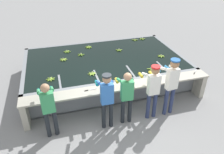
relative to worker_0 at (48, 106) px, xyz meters
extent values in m
plane|color=gray|center=(2.04, 0.28, -0.94)|extent=(80.00, 80.00, 0.00)
cube|color=gray|center=(2.04, 2.43, -0.91)|extent=(5.60, 3.39, 0.06)
cube|color=gray|center=(2.04, 0.79, -0.52)|extent=(5.60, 0.12, 0.83)
cube|color=gray|center=(2.04, 4.06, -0.52)|extent=(5.60, 0.12, 0.83)
cube|color=gray|center=(-0.70, 2.43, -0.52)|extent=(0.12, 3.39, 0.83)
cube|color=gray|center=(4.78, 2.43, -0.52)|extent=(0.12, 3.39, 0.83)
cube|color=black|center=(2.04, 2.43, -0.49)|extent=(5.36, 3.15, 0.76)
cube|color=gray|center=(0.36, 1.25, -0.52)|extent=(0.06, 0.80, 0.83)
cube|color=gray|center=(1.48, 1.25, -0.52)|extent=(0.06, 0.80, 0.83)
cube|color=gray|center=(2.60, 1.25, -0.52)|extent=(0.06, 0.80, 0.83)
cube|color=gray|center=(3.72, 1.25, -0.52)|extent=(0.06, 0.80, 0.83)
cube|color=#A8A393|center=(2.04, 0.51, -0.13)|extent=(5.60, 0.45, 0.05)
cube|color=#A8A393|center=(-0.66, 0.51, -0.55)|extent=(0.16, 0.41, 0.78)
cube|color=#A8A393|center=(4.74, 0.51, -0.55)|extent=(0.16, 0.41, 0.78)
cylinder|color=#1E2328|center=(-0.10, -0.04, -0.55)|extent=(0.11, 0.11, 0.78)
cylinder|color=#1E2328|center=(0.10, -0.03, -0.55)|extent=(0.11, 0.11, 0.78)
cube|color=#38995B|center=(0.00, -0.04, 0.12)|extent=(0.33, 0.20, 0.55)
sphere|color=tan|center=(0.00, -0.04, 0.53)|extent=(0.21, 0.21, 0.21)
cylinder|color=#38995B|center=(-0.18, 0.20, 0.31)|extent=(0.11, 0.31, 0.18)
cylinder|color=teal|center=(-0.20, 0.45, 0.15)|extent=(0.10, 0.21, 0.08)
cylinder|color=#38995B|center=(0.14, 0.23, 0.31)|extent=(0.11, 0.31, 0.18)
cylinder|color=teal|center=(0.12, 0.48, 0.15)|extent=(0.10, 0.21, 0.08)
cylinder|color=#1E2328|center=(1.35, -0.12, -0.53)|extent=(0.11, 0.11, 0.81)
cylinder|color=#1E2328|center=(1.55, -0.13, -0.53)|extent=(0.11, 0.11, 0.81)
cube|color=blue|center=(1.45, -0.12, 0.16)|extent=(0.32, 0.18, 0.57)
sphere|color=tan|center=(1.45, -0.12, 0.58)|extent=(0.22, 0.22, 0.22)
cylinder|color=#282D33|center=(1.45, -0.12, 0.68)|extent=(0.23, 0.23, 0.04)
cylinder|color=blue|center=(1.29, 0.13, 0.36)|extent=(0.09, 0.31, 0.18)
cylinder|color=teal|center=(1.30, 0.38, 0.19)|extent=(0.09, 0.20, 0.08)
cylinder|color=blue|center=(1.61, 0.12, 0.36)|extent=(0.09, 0.31, 0.18)
cylinder|color=teal|center=(1.62, 0.37, 0.19)|extent=(0.09, 0.20, 0.08)
cylinder|color=#1E2328|center=(1.90, -0.07, -0.55)|extent=(0.11, 0.11, 0.78)
cylinder|color=#1E2328|center=(2.10, -0.09, -0.55)|extent=(0.11, 0.11, 0.78)
cube|color=#38995B|center=(2.00, -0.08, 0.12)|extent=(0.33, 0.19, 0.55)
sphere|color=tan|center=(2.00, -0.08, 0.53)|extent=(0.21, 0.21, 0.21)
cylinder|color=#38995B|center=(1.86, 0.18, 0.31)|extent=(0.10, 0.31, 0.18)
cylinder|color=gold|center=(1.87, 0.43, 0.14)|extent=(0.10, 0.21, 0.08)
cylinder|color=#38995B|center=(2.18, 0.16, 0.31)|extent=(0.10, 0.31, 0.18)
cylinder|color=gold|center=(2.19, 0.41, 0.14)|extent=(0.10, 0.21, 0.08)
cylinder|color=navy|center=(2.65, -0.09, -0.53)|extent=(0.11, 0.11, 0.82)
cylinder|color=navy|center=(2.85, -0.08, -0.53)|extent=(0.11, 0.11, 0.82)
cube|color=white|center=(2.75, -0.09, 0.17)|extent=(0.32, 0.18, 0.58)
sphere|color=#9E704C|center=(2.75, -0.09, 0.60)|extent=(0.22, 0.22, 0.22)
cylinder|color=red|center=(2.75, -0.09, 0.70)|extent=(0.23, 0.23, 0.04)
cylinder|color=white|center=(2.58, 0.16, 0.38)|extent=(0.09, 0.31, 0.18)
cylinder|color=gold|center=(2.58, 0.41, 0.21)|extent=(0.09, 0.20, 0.08)
cylinder|color=white|center=(2.90, 0.17, 0.38)|extent=(0.09, 0.31, 0.18)
cylinder|color=gold|center=(2.90, 0.42, 0.21)|extent=(0.09, 0.20, 0.08)
cylinder|color=navy|center=(3.20, -0.08, -0.50)|extent=(0.11, 0.11, 0.87)
cylinder|color=navy|center=(3.40, -0.06, -0.50)|extent=(0.11, 0.11, 0.87)
cube|color=white|center=(3.30, -0.07, 0.24)|extent=(0.34, 0.20, 0.62)
sphere|color=#9E704C|center=(3.30, -0.07, 0.70)|extent=(0.24, 0.24, 0.24)
cylinder|color=#1E5199|center=(3.30, -0.07, 0.81)|extent=(0.25, 0.25, 0.04)
cylinder|color=white|center=(3.11, 0.17, 0.47)|extent=(0.11, 0.32, 0.18)
cylinder|color=teal|center=(3.09, 0.41, 0.30)|extent=(0.10, 0.21, 0.08)
cylinder|color=white|center=(3.43, 0.20, 0.47)|extent=(0.11, 0.32, 0.18)
cylinder|color=teal|center=(3.41, 0.45, 0.30)|extent=(0.10, 0.21, 0.08)
ellipsoid|color=#7FAD33|center=(0.78, 3.39, -0.09)|extent=(0.09, 0.17, 0.04)
ellipsoid|color=#7FAD33|center=(0.75, 3.34, -0.09)|extent=(0.17, 0.07, 0.04)
ellipsoid|color=#7FAD33|center=(0.76, 3.29, -0.09)|extent=(0.14, 0.15, 0.04)
ellipsoid|color=#7FAD33|center=(0.82, 3.28, -0.09)|extent=(0.09, 0.17, 0.04)
ellipsoid|color=#7FAD33|center=(0.85, 3.32, -0.09)|extent=(0.17, 0.07, 0.04)
ellipsoid|color=#7FAD33|center=(0.84, 3.37, -0.09)|extent=(0.14, 0.15, 0.04)
cylinder|color=tan|center=(0.80, 3.33, -0.06)|extent=(0.03, 0.03, 0.04)
ellipsoid|color=#93BC3D|center=(3.71, 3.72, -0.09)|extent=(0.09, 0.17, 0.04)
ellipsoid|color=#93BC3D|center=(3.78, 3.76, -0.09)|extent=(0.17, 0.09, 0.04)
ellipsoid|color=#93BC3D|center=(3.75, 3.83, -0.09)|extent=(0.09, 0.17, 0.04)
ellipsoid|color=#93BC3D|center=(3.68, 3.79, -0.09)|extent=(0.17, 0.09, 0.04)
cylinder|color=tan|center=(3.73, 3.77, -0.06)|extent=(0.03, 0.03, 0.04)
ellipsoid|color=#75A333|center=(1.28, 2.96, -0.09)|extent=(0.10, 0.17, 0.04)
ellipsoid|color=#75A333|center=(1.22, 2.95, -0.09)|extent=(0.15, 0.14, 0.04)
ellipsoid|color=#75A333|center=(1.21, 2.88, -0.09)|extent=(0.16, 0.12, 0.04)
ellipsoid|color=#75A333|center=(1.27, 2.86, -0.09)|extent=(0.08, 0.17, 0.04)
ellipsoid|color=#75A333|center=(1.31, 2.91, -0.09)|extent=(0.17, 0.05, 0.04)
cylinder|color=tan|center=(1.26, 2.91, -0.06)|extent=(0.03, 0.03, 0.04)
ellipsoid|color=#7FAD33|center=(2.76, 2.87, -0.09)|extent=(0.10, 0.17, 0.04)
ellipsoid|color=#7FAD33|center=(2.80, 2.93, -0.09)|extent=(0.17, 0.05, 0.04)
ellipsoid|color=#7FAD33|center=(2.75, 2.98, -0.09)|extent=(0.08, 0.17, 0.04)
ellipsoid|color=#7FAD33|center=(2.69, 2.95, -0.09)|extent=(0.16, 0.12, 0.04)
ellipsoid|color=#7FAD33|center=(2.70, 2.89, -0.09)|extent=(0.15, 0.14, 0.04)
cylinder|color=tan|center=(2.74, 2.92, -0.06)|extent=(0.03, 0.03, 0.04)
ellipsoid|color=#8CB738|center=(1.71, 3.51, -0.09)|extent=(0.16, 0.12, 0.04)
ellipsoid|color=#8CB738|center=(1.72, 3.56, -0.09)|extent=(0.17, 0.09, 0.04)
ellipsoid|color=#8CB738|center=(1.69, 3.59, -0.09)|extent=(0.09, 0.17, 0.04)
ellipsoid|color=#8CB738|center=(1.64, 3.59, -0.09)|extent=(0.12, 0.16, 0.04)
ellipsoid|color=#8CB738|center=(1.61, 3.55, -0.09)|extent=(0.17, 0.06, 0.04)
ellipsoid|color=#8CB738|center=(1.63, 3.50, -0.09)|extent=(0.15, 0.14, 0.04)
ellipsoid|color=#8CB738|center=(1.67, 3.49, -0.09)|extent=(0.05, 0.17, 0.04)
cylinder|color=tan|center=(1.67, 3.54, -0.06)|extent=(0.03, 0.03, 0.04)
ellipsoid|color=#93BC3D|center=(4.10, 1.99, -0.09)|extent=(0.17, 0.06, 0.04)
ellipsoid|color=#93BC3D|center=(4.07, 2.03, -0.09)|extent=(0.10, 0.17, 0.04)
ellipsoid|color=#93BC3D|center=(4.02, 2.02, -0.09)|extent=(0.13, 0.16, 0.04)
ellipsoid|color=#93BC3D|center=(4.00, 1.97, -0.09)|extent=(0.17, 0.06, 0.04)
ellipsoid|color=#93BC3D|center=(4.03, 1.93, -0.09)|extent=(0.10, 0.17, 0.04)
ellipsoid|color=#93BC3D|center=(4.08, 1.93, -0.09)|extent=(0.13, 0.16, 0.04)
cylinder|color=tan|center=(4.05, 1.98, -0.06)|extent=(0.03, 0.03, 0.04)
ellipsoid|color=#9EC642|center=(0.61, 2.73, -0.09)|extent=(0.04, 0.17, 0.04)
ellipsoid|color=#9EC642|center=(0.56, 2.71, -0.09)|extent=(0.15, 0.14, 0.04)
ellipsoid|color=#9EC642|center=(0.55, 2.67, -0.09)|extent=(0.17, 0.07, 0.04)
ellipsoid|color=#9EC642|center=(0.58, 2.63, -0.09)|extent=(0.11, 0.17, 0.04)
ellipsoid|color=#9EC642|center=(0.63, 2.63, -0.09)|extent=(0.10, 0.17, 0.04)
ellipsoid|color=#9EC642|center=(0.66, 2.67, -0.09)|extent=(0.17, 0.08, 0.04)
ellipsoid|color=#9EC642|center=(0.65, 2.71, -0.09)|extent=(0.16, 0.13, 0.04)
cylinder|color=tan|center=(0.60, 2.68, -0.06)|extent=(0.03, 0.03, 0.04)
ellipsoid|color=#8CB738|center=(3.23, 1.19, -0.09)|extent=(0.17, 0.10, 0.04)
ellipsoid|color=#8CB738|center=(3.25, 1.12, -0.09)|extent=(0.10, 0.17, 0.04)
ellipsoid|color=#8CB738|center=(3.33, 1.14, -0.09)|extent=(0.17, 0.10, 0.04)
ellipsoid|color=#8CB738|center=(3.30, 1.22, -0.09)|extent=(0.10, 0.17, 0.04)
cylinder|color=tan|center=(3.28, 1.17, -0.06)|extent=(0.03, 0.03, 0.04)
ellipsoid|color=#8CB738|center=(0.06, 1.38, -0.09)|extent=(0.14, 0.15, 0.04)
ellipsoid|color=#8CB738|center=(0.11, 1.37, -0.09)|extent=(0.06, 0.17, 0.04)
ellipsoid|color=#8CB738|center=(0.15, 1.40, -0.09)|extent=(0.16, 0.12, 0.04)
ellipsoid|color=#8CB738|center=(0.15, 1.44, -0.09)|extent=(0.17, 0.09, 0.04)
ellipsoid|color=#8CB738|center=(0.12, 1.48, -0.09)|extent=(0.09, 0.17, 0.04)
ellipsoid|color=#8CB738|center=(0.07, 1.47, -0.09)|extent=(0.12, 0.16, 0.04)
ellipsoid|color=#8CB738|center=(0.05, 1.43, -0.09)|extent=(0.17, 0.05, 0.04)
cylinder|color=tan|center=(0.10, 1.42, -0.06)|extent=(0.03, 0.03, 0.04)
ellipsoid|color=#9EC642|center=(1.42, 1.43, -0.09)|extent=(0.17, 0.10, 0.04)
ellipsoid|color=#9EC642|center=(1.39, 1.46, -0.09)|extent=(0.08, 0.17, 0.04)
ellipsoid|color=#9EC642|center=(1.34, 1.45, -0.09)|extent=(0.13, 0.16, 0.04)
ellipsoid|color=#9EC642|center=(1.32, 1.41, -0.09)|extent=(0.17, 0.04, 0.04)
ellipsoid|color=#9EC642|center=(1.33, 1.37, -0.09)|extent=(0.14, 0.15, 0.04)
ellipsoid|color=#9EC642|center=(1.38, 1.36, -0.09)|extent=(0.07, 0.17, 0.04)
ellipsoid|color=#9EC642|center=(1.42, 1.38, -0.09)|extent=(0.17, 0.11, 0.04)
cylinder|color=tan|center=(1.37, 1.41, -0.06)|extent=(0.03, 0.03, 0.04)
ellipsoid|color=#8CB738|center=(4.02, 3.79, -0.09)|extent=(0.17, 0.09, 0.04)
ellipsoid|color=#8CB738|center=(4.08, 3.75, -0.09)|extent=(0.04, 0.17, 0.04)
ellipsoid|color=#8CB738|center=(4.13, 3.79, -0.09)|extent=(0.17, 0.08, 0.04)
ellipsoid|color=#8CB738|center=(4.11, 3.85, -0.09)|extent=(0.12, 0.16, 0.04)
ellipsoid|color=#8CB738|center=(4.04, 3.85, -0.09)|extent=(0.13, 0.16, 0.04)
cylinder|color=tan|center=(4.08, 3.81, -0.06)|extent=(0.03, 0.03, 0.04)
cube|color=silver|center=(4.62, 0.68, -0.10)|extent=(0.17, 0.16, 0.00)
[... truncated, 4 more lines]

